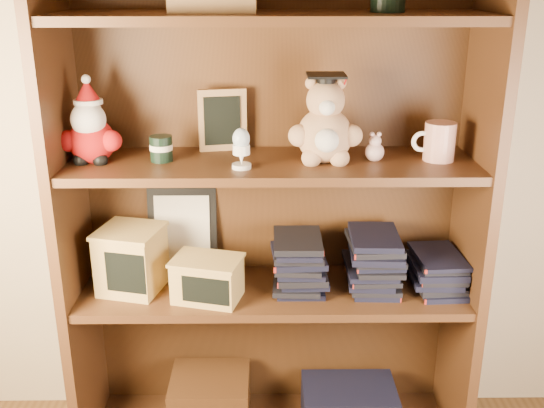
{
  "coord_description": "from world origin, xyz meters",
  "views": [
    {
      "loc": [
        -0.1,
        -0.42,
        1.44
      ],
      "look_at": [
        -0.08,
        1.3,
        0.82
      ],
      "focal_mm": 42.0,
      "sensor_mm": 36.0,
      "label": 1
    }
  ],
  "objects_px": {
    "bookcase": "(271,211)",
    "grad_teddy_bear": "(325,128)",
    "treats_box": "(131,259)",
    "teacher_mug": "(439,141)"
  },
  "relations": [
    {
      "from": "teacher_mug",
      "to": "treats_box",
      "type": "bearing_deg",
      "value": -179.95
    },
    {
      "from": "treats_box",
      "to": "teacher_mug",
      "type": "bearing_deg",
      "value": 0.05
    },
    {
      "from": "teacher_mug",
      "to": "treats_box",
      "type": "distance_m",
      "value": 0.95
    },
    {
      "from": "teacher_mug",
      "to": "treats_box",
      "type": "relative_size",
      "value": 0.57
    },
    {
      "from": "bookcase",
      "to": "teacher_mug",
      "type": "relative_size",
      "value": 13.1
    },
    {
      "from": "bookcase",
      "to": "grad_teddy_bear",
      "type": "distance_m",
      "value": 0.31
    },
    {
      "from": "bookcase",
      "to": "teacher_mug",
      "type": "distance_m",
      "value": 0.52
    },
    {
      "from": "bookcase",
      "to": "treats_box",
      "type": "distance_m",
      "value": 0.44
    },
    {
      "from": "grad_teddy_bear",
      "to": "treats_box",
      "type": "distance_m",
      "value": 0.69
    },
    {
      "from": "bookcase",
      "to": "teacher_mug",
      "type": "bearing_deg",
      "value": -6.17
    }
  ]
}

